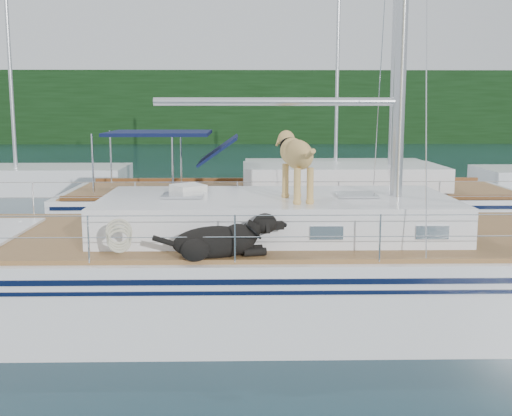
{
  "coord_description": "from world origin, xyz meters",
  "views": [
    {
      "loc": [
        0.31,
        -9.5,
        3.16
      ],
      "look_at": [
        0.5,
        0.2,
        1.6
      ],
      "focal_mm": 45.0,
      "sensor_mm": 36.0,
      "label": 1
    }
  ],
  "objects": [
    {
      "name": "bg_boat_center",
      "position": [
        4.0,
        16.0,
        0.45
      ],
      "size": [
        7.2,
        3.0,
        11.65
      ],
      "color": "white",
      "rests_on": "ground"
    },
    {
      "name": "tree_line",
      "position": [
        0.0,
        45.0,
        3.0
      ],
      "size": [
        90.0,
        3.0,
        6.0
      ],
      "primitive_type": "cube",
      "color": "black",
      "rests_on": "ground"
    },
    {
      "name": "neighbor_sailboat",
      "position": [
        1.62,
        6.0,
        0.63
      ],
      "size": [
        11.0,
        3.5,
        13.3
      ],
      "color": "white",
      "rests_on": "ground"
    },
    {
      "name": "main_sailboat",
      "position": [
        0.1,
        -0.01,
        0.68
      ],
      "size": [
        12.0,
        3.85,
        14.01
      ],
      "color": "white",
      "rests_on": "ground"
    },
    {
      "name": "bg_boat_west",
      "position": [
        -8.0,
        14.0,
        0.45
      ],
      "size": [
        8.0,
        3.0,
        11.65
      ],
      "color": "white",
      "rests_on": "ground"
    },
    {
      "name": "ground",
      "position": [
        0.0,
        0.0,
        0.0
      ],
      "size": [
        120.0,
        120.0,
        0.0
      ],
      "primitive_type": "plane",
      "color": "black",
      "rests_on": "ground"
    },
    {
      "name": "shore_bank",
      "position": [
        0.0,
        46.2,
        0.6
      ],
      "size": [
        92.0,
        1.0,
        1.2
      ],
      "primitive_type": "cube",
      "color": "#595147",
      "rests_on": "ground"
    }
  ]
}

